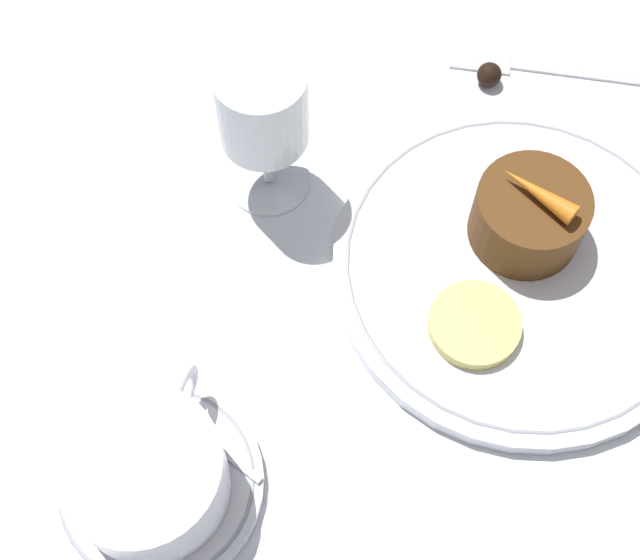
{
  "coord_description": "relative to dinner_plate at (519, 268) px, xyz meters",
  "views": [
    {
      "loc": [
        -0.32,
        -0.02,
        0.58
      ],
      "look_at": [
        -0.06,
        0.07,
        0.04
      ],
      "focal_mm": 50.0,
      "sensor_mm": 36.0,
      "label": 1
    }
  ],
  "objects": [
    {
      "name": "fork",
      "position": [
        0.19,
        0.03,
        -0.01
      ],
      "size": [
        0.05,
        0.18,
        0.01
      ],
      "color": "silver",
      "rests_on": "ground_plane"
    },
    {
      "name": "carrot_garnish",
      "position": [
        0.03,
        0.01,
        0.06
      ],
      "size": [
        0.03,
        0.06,
        0.02
      ],
      "color": "orange",
      "rests_on": "dessert_cake"
    },
    {
      "name": "ground_plane",
      "position": [
        -0.01,
        0.05,
        -0.01
      ],
      "size": [
        3.0,
        3.0,
        0.0
      ],
      "primitive_type": "plane",
      "color": "white"
    },
    {
      "name": "coffee_cup",
      "position": [
        -0.24,
        0.18,
        0.03
      ],
      "size": [
        0.13,
        0.1,
        0.06
      ],
      "color": "white",
      "rests_on": "saucer"
    },
    {
      "name": "dinner_plate",
      "position": [
        0.0,
        0.0,
        0.0
      ],
      "size": [
        0.27,
        0.27,
        0.01
      ],
      "color": "white",
      "rests_on": "ground_plane"
    },
    {
      "name": "chocolate_truffle",
      "position": [
        0.16,
        0.07,
        0.0
      ],
      "size": [
        0.02,
        0.02,
        0.02
      ],
      "color": "black",
      "rests_on": "ground_plane"
    },
    {
      "name": "dessert_cake",
      "position": [
        0.03,
        0.01,
        0.03
      ],
      "size": [
        0.08,
        0.08,
        0.05
      ],
      "color": "#563314",
      "rests_on": "dinner_plate"
    },
    {
      "name": "pineapple_slice",
      "position": [
        -0.06,
        0.02,
        0.01
      ],
      "size": [
        0.06,
        0.06,
        0.01
      ],
      "color": "#EFE075",
      "rests_on": "dinner_plate"
    },
    {
      "name": "saucer",
      "position": [
        -0.23,
        0.18,
        -0.0
      ],
      "size": [
        0.14,
        0.14,
        0.01
      ],
      "color": "white",
      "rests_on": "ground_plane"
    },
    {
      "name": "spoon",
      "position": [
        -0.19,
        0.18,
        0.0
      ],
      "size": [
        0.04,
        0.1,
        0.0
      ],
      "color": "silver",
      "rests_on": "saucer"
    },
    {
      "name": "wine_glass",
      "position": [
        0.01,
        0.2,
        0.08
      ],
      "size": [
        0.06,
        0.06,
        0.13
      ],
      "color": "silver",
      "rests_on": "ground_plane"
    }
  ]
}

